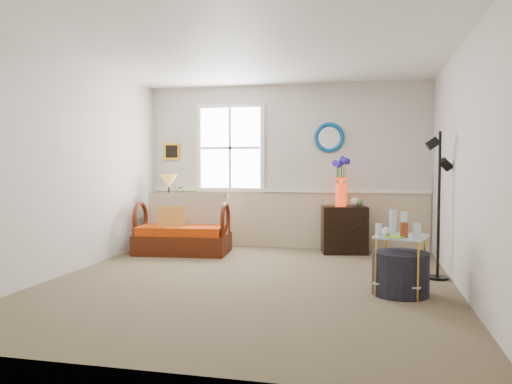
% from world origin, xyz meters
% --- Properties ---
extents(floor, '(4.50, 5.00, 0.01)m').
position_xyz_m(floor, '(0.00, 0.00, 0.00)').
color(floor, brown).
rests_on(floor, ground).
extents(ceiling, '(4.50, 5.00, 0.01)m').
position_xyz_m(ceiling, '(0.00, 0.00, 2.60)').
color(ceiling, white).
rests_on(ceiling, walls).
extents(walls, '(4.51, 5.01, 2.60)m').
position_xyz_m(walls, '(0.00, 0.00, 1.30)').
color(walls, beige).
rests_on(walls, floor).
extents(wainscot, '(4.46, 0.02, 0.90)m').
position_xyz_m(wainscot, '(0.00, 2.48, 0.45)').
color(wainscot, tan).
rests_on(wainscot, walls).
extents(chair_rail, '(4.46, 0.04, 0.06)m').
position_xyz_m(chair_rail, '(0.00, 2.47, 0.92)').
color(chair_rail, white).
rests_on(chair_rail, walls).
extents(window, '(1.14, 0.06, 1.44)m').
position_xyz_m(window, '(-0.90, 2.47, 1.60)').
color(window, white).
rests_on(window, walls).
extents(picture, '(0.28, 0.03, 0.28)m').
position_xyz_m(picture, '(-1.92, 2.48, 1.55)').
color(picture, '#AC7F15').
rests_on(picture, walls).
extents(mirror, '(0.47, 0.07, 0.47)m').
position_xyz_m(mirror, '(0.70, 2.48, 1.75)').
color(mirror, '#036899').
rests_on(mirror, walls).
extents(loveseat, '(1.43, 0.89, 0.89)m').
position_xyz_m(loveseat, '(-1.40, 1.61, 0.44)').
color(loveseat, '#531B09').
rests_on(loveseat, floor).
extents(throw_pillow, '(0.42, 0.22, 0.41)m').
position_xyz_m(throw_pillow, '(-1.55, 1.54, 0.50)').
color(throw_pillow, '#C36E12').
rests_on(throw_pillow, loveseat).
extents(lamp_stand, '(0.48, 0.48, 0.66)m').
position_xyz_m(lamp_stand, '(-1.85, 2.08, 0.33)').
color(lamp_stand, black).
rests_on(lamp_stand, floor).
extents(table_lamp, '(0.38, 0.38, 0.51)m').
position_xyz_m(table_lamp, '(-1.83, 2.11, 0.91)').
color(table_lamp, gold).
rests_on(table_lamp, lamp_stand).
extents(potted_plant, '(0.33, 0.36, 0.25)m').
position_xyz_m(potted_plant, '(-1.71, 2.16, 0.78)').
color(potted_plant, '#487035').
rests_on(potted_plant, lamp_stand).
extents(cabinet, '(0.73, 0.54, 0.70)m').
position_xyz_m(cabinet, '(0.96, 2.15, 0.35)').
color(cabinet, black).
rests_on(cabinet, floor).
extents(flower_vase, '(0.26, 0.26, 0.72)m').
position_xyz_m(flower_vase, '(0.90, 2.15, 1.06)').
color(flower_vase, red).
rests_on(flower_vase, cabinet).
extents(side_table, '(0.58, 0.58, 0.61)m').
position_xyz_m(side_table, '(1.63, -0.19, 0.30)').
color(side_table, gold).
rests_on(side_table, floor).
extents(tabletop_items, '(0.58, 0.58, 0.25)m').
position_xyz_m(tabletop_items, '(1.60, -0.19, 0.73)').
color(tabletop_items, silver).
rests_on(tabletop_items, side_table).
extents(floor_lamp, '(0.27, 0.27, 1.70)m').
position_xyz_m(floor_lamp, '(2.10, 0.65, 0.85)').
color(floor_lamp, black).
rests_on(floor_lamp, floor).
extents(ottoman, '(0.73, 0.73, 0.44)m').
position_xyz_m(ottoman, '(1.63, -0.18, 0.22)').
color(ottoman, black).
rests_on(ottoman, floor).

